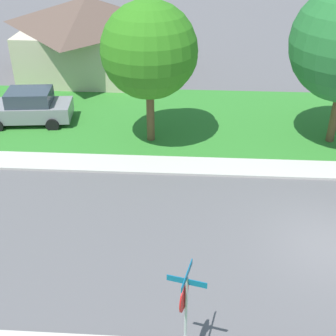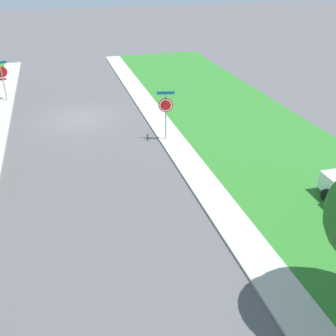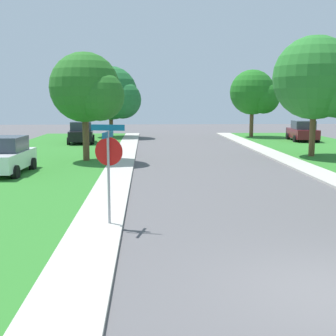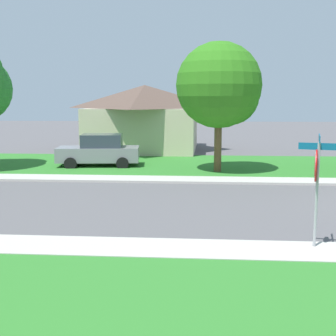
% 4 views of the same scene
% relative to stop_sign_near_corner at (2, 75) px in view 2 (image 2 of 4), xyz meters
% --- Properties ---
extents(ground_plane, '(120.00, 120.00, 0.00)m').
position_rel_stop_sign_near_corner_xyz_m(ground_plane, '(-4.45, 4.77, -1.88)').
color(ground_plane, '#565456').
extents(sidewalk_west, '(1.40, 56.00, 0.10)m').
position_rel_stop_sign_near_corner_xyz_m(sidewalk_west, '(-9.15, 16.77, -1.83)').
color(sidewalk_west, '#B7B2A8').
rests_on(sidewalk_west, ground).
extents(lawn_west, '(8.00, 56.00, 0.08)m').
position_rel_stop_sign_near_corner_xyz_m(lawn_west, '(-13.85, 16.77, -1.84)').
color(lawn_west, '#2D7528').
rests_on(lawn_west, ground).
extents(stop_sign_near_corner, '(0.92, 0.92, 2.77)m').
position_rel_stop_sign_near_corner_xyz_m(stop_sign_near_corner, '(0.00, 0.00, 0.00)').
color(stop_sign_near_corner, '#9E9EA3').
rests_on(stop_sign_near_corner, ground).
extents(stop_sign_far_corner, '(0.90, 0.90, 2.77)m').
position_rel_stop_sign_near_corner_xyz_m(stop_sign_far_corner, '(-8.81, 9.39, 0.01)').
color(stop_sign_far_corner, '#9E9EA3').
rests_on(stop_sign_far_corner, ground).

